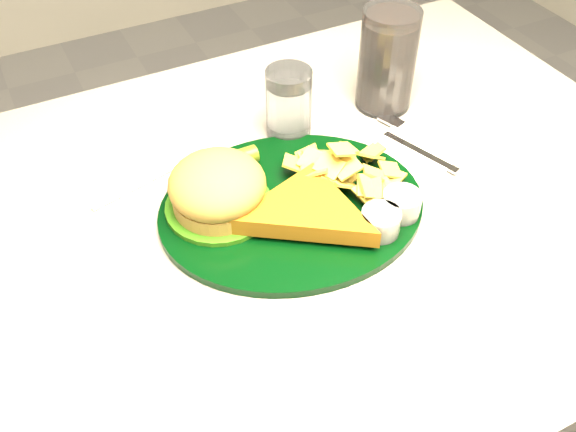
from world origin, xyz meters
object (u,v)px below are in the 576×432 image
water_glass (289,103)px  cola_glass (387,60)px  table (270,372)px  dinner_plate (292,188)px  fork_napkin (416,148)px

water_glass → cola_glass: 0.17m
water_glass → cola_glass: bearing=-0.1°
table → cola_glass: cola_glass is taller
cola_glass → water_glass: bearing=179.9°
cola_glass → dinner_plate: bearing=-147.7°
table → fork_napkin: 0.46m
water_glass → dinner_plate: bearing=-115.6°
dinner_plate → cola_glass: (0.24, 0.15, 0.04)m
water_glass → cola_glass: (0.17, -0.00, 0.03)m
cola_glass → fork_napkin: 0.15m
water_glass → fork_napkin: water_glass is taller
water_glass → cola_glass: size_ratio=0.67×
table → dinner_plate: dinner_plate is taller
table → water_glass: size_ratio=11.28×
table → dinner_plate: (0.04, -0.00, 0.41)m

